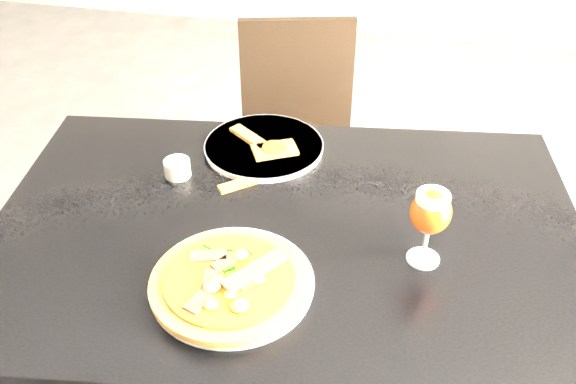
% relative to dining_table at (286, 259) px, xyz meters
% --- Properties ---
extents(dining_table, '(1.30, 0.96, 0.75)m').
position_rel_dining_table_xyz_m(dining_table, '(0.00, 0.00, 0.00)').
color(dining_table, black).
rests_on(dining_table, ground).
extents(chair_far, '(0.47, 0.47, 0.83)m').
position_rel_dining_table_xyz_m(chair_far, '(-0.13, 0.77, -0.20)').
color(chair_far, black).
rests_on(chair_far, ground).
extents(plate_main, '(0.35, 0.35, 0.02)m').
position_rel_dining_table_xyz_m(plate_main, '(-0.06, -0.19, 0.10)').
color(plate_main, white).
rests_on(plate_main, dining_table).
extents(pizza, '(0.28, 0.28, 0.03)m').
position_rel_dining_table_xyz_m(pizza, '(-0.06, -0.20, 0.12)').
color(pizza, brown).
rests_on(pizza, plate_main).
extents(plate_second, '(0.33, 0.33, 0.01)m').
position_rel_dining_table_xyz_m(plate_second, '(-0.11, 0.27, 0.10)').
color(plate_second, white).
rests_on(plate_second, dining_table).
extents(crust_scraps, '(0.19, 0.14, 0.01)m').
position_rel_dining_table_xyz_m(crust_scraps, '(-0.10, 0.25, 0.11)').
color(crust_scraps, brown).
rests_on(crust_scraps, plate_second).
extents(loose_crust, '(0.10, 0.09, 0.01)m').
position_rel_dining_table_xyz_m(loose_crust, '(-0.12, 0.12, 0.09)').
color(loose_crust, brown).
rests_on(loose_crust, dining_table).
extents(sauce_cup, '(0.06, 0.06, 0.04)m').
position_rel_dining_table_xyz_m(sauce_cup, '(-0.28, 0.12, 0.11)').
color(sauce_cup, beige).
rests_on(sauce_cup, dining_table).
extents(beer_glass, '(0.08, 0.08, 0.16)m').
position_rel_dining_table_xyz_m(beer_glass, '(0.27, -0.04, 0.20)').
color(beer_glass, silver).
rests_on(beer_glass, dining_table).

